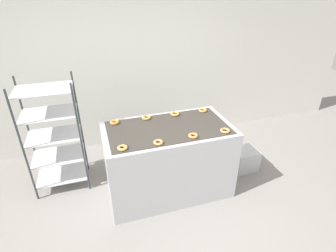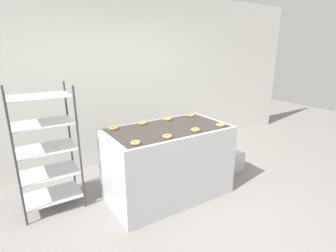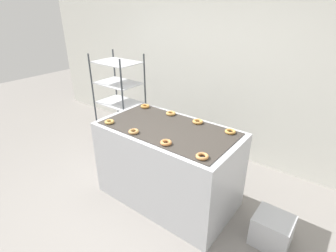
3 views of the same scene
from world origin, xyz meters
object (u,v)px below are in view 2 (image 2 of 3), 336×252
object	(u,v)px
baking_rack_cart	(46,149)
donut_near_right	(220,125)
glaze_bin	(229,161)
donut_far_midleft	(143,123)
donut_far_right	(191,115)
donut_near_left	(136,143)
donut_far_midright	(168,119)
donut_far_left	(114,128)
donut_near_midright	(196,130)
fryer_machine	(168,162)
donut_near_midleft	(167,136)

from	to	relation	value
baking_rack_cart	donut_near_right	xyz separation A→B (m)	(1.98, -0.85, 0.19)
glaze_bin	donut_near_right	xyz separation A→B (m)	(-0.62, -0.38, 0.81)
donut_far_midleft	donut_near_right	bearing A→B (deg)	-37.35
glaze_bin	donut_far_right	xyz separation A→B (m)	(-0.64, 0.22, 0.81)
glaze_bin	baking_rack_cart	bearing A→B (deg)	169.76
donut_near_left	donut_far_midright	world-z (taller)	donut_far_midright
baking_rack_cart	donut_far_left	world-z (taller)	baking_rack_cart
glaze_bin	donut_near_right	bearing A→B (deg)	-148.57
glaze_bin	donut_near_midright	bearing A→B (deg)	-159.77
baking_rack_cart	donut_near_midright	world-z (taller)	baking_rack_cart
donut_near_left	donut_far_midright	size ratio (longest dim) A/B	0.91
donut_near_midright	donut_far_midleft	xyz separation A→B (m)	(-0.40, 0.61, -0.00)
fryer_machine	donut_near_midright	distance (m)	0.61
glaze_bin	donut_near_right	size ratio (longest dim) A/B	3.05
donut_near_left	donut_far_midleft	xyz separation A→B (m)	(0.41, 0.62, 0.00)
baking_rack_cart	fryer_machine	bearing A→B (deg)	-21.85
donut_near_left	donut_far_midright	distance (m)	1.00
donut_far_right	glaze_bin	bearing A→B (deg)	-19.16
donut_near_left	donut_far_left	distance (m)	0.61
donut_near_right	donut_far_midright	size ratio (longest dim) A/B	0.97
glaze_bin	donut_far_midright	xyz separation A→B (m)	(-1.04, 0.23, 0.81)
baking_rack_cart	donut_far_left	distance (m)	0.82
donut_near_left	fryer_machine	bearing A→B (deg)	27.07
glaze_bin	donut_far_left	xyz separation A→B (m)	(-1.84, 0.22, 0.81)
donut_near_midright	donut_far_left	bearing A→B (deg)	143.44
donut_far_right	baking_rack_cart	bearing A→B (deg)	172.79
donut_near_right	glaze_bin	bearing A→B (deg)	31.43
donut_near_midleft	baking_rack_cart	bearing A→B (deg)	143.17
donut_near_midright	donut_near_left	bearing A→B (deg)	-179.45
donut_far_midright	fryer_machine	bearing A→B (deg)	-122.27
glaze_bin	donut_far_left	distance (m)	2.02
baking_rack_cart	donut_near_right	distance (m)	2.16
fryer_machine	donut_far_left	bearing A→B (deg)	153.54
donut_near_midleft	donut_far_midleft	distance (m)	0.63
donut_near_right	donut_far_midleft	xyz separation A→B (m)	(-0.81, 0.62, 0.00)
donut_near_midleft	donut_near_midright	size ratio (longest dim) A/B	0.98
donut_near_left	donut_near_right	bearing A→B (deg)	0.28
donut_near_midright	donut_near_midleft	bearing A→B (deg)	-177.71
donut_far_left	donut_far_midright	xyz separation A→B (m)	(0.80, 0.00, -0.00)
fryer_machine	donut_near_midleft	xyz separation A→B (m)	(-0.21, -0.32, 0.49)
baking_rack_cart	donut_near_left	world-z (taller)	baking_rack_cart
donut_near_midright	donut_near_right	xyz separation A→B (m)	(0.40, -0.00, -0.00)
fryer_machine	donut_near_right	bearing A→B (deg)	-26.31
glaze_bin	donut_far_right	size ratio (longest dim) A/B	3.12
fryer_machine	glaze_bin	xyz separation A→B (m)	(1.23, 0.08, -0.31)
donut_near_left	donut_near_midleft	bearing A→B (deg)	-1.32
fryer_machine	donut_near_right	size ratio (longest dim) A/B	13.51
donut_far_midleft	donut_far_midright	xyz separation A→B (m)	(0.39, -0.01, 0.00)
donut_near_left	donut_far_left	bearing A→B (deg)	90.36
fryer_machine	donut_far_right	distance (m)	0.83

